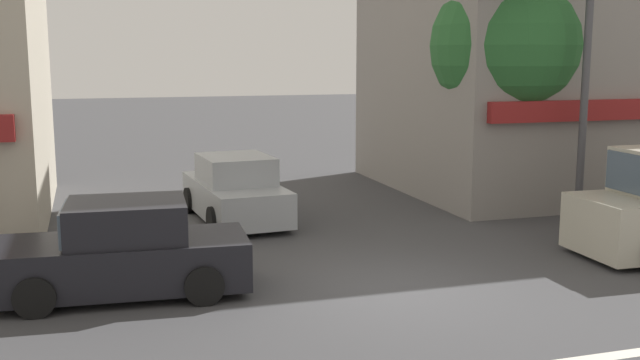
{
  "coord_description": "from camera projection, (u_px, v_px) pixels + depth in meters",
  "views": [
    {
      "loc": [
        -4.93,
        -11.29,
        3.94
      ],
      "look_at": [
        -0.79,
        2.0,
        1.6
      ],
      "focal_mm": 42.0,
      "sensor_mm": 36.0,
      "label": 1
    }
  ],
  "objects": [
    {
      "name": "building_right_corner",
      "position": [
        607.0,
        19.0,
        22.72
      ],
      "size": [
        13.25,
        8.27,
        10.04
      ],
      "color": "gray",
      "rests_on": "ground"
    },
    {
      "name": "sedan_crossing_rightbound",
      "position": [
        235.0,
        191.0,
        17.87
      ],
      "size": [
        2.11,
        4.22,
        1.58
      ],
      "color": "#999EA3",
      "rests_on": "ground"
    },
    {
      "name": "traffic_light_mast",
      "position": [
        549.0,
        44.0,
        16.87
      ],
      "size": [
        4.88,
        0.5,
        6.2
      ],
      "color": "#47474C",
      "rests_on": "ground"
    },
    {
      "name": "ground_plane",
      "position": [
        399.0,
        289.0,
        12.73
      ],
      "size": [
        120.0,
        120.0,
        0.0
      ],
      "primitive_type": "plane",
      "color": "#3D3D3F"
    },
    {
      "name": "sedan_approaching_near",
      "position": [
        123.0,
        253.0,
        12.32
      ],
      "size": [
        4.21,
        2.09,
        1.58
      ],
      "color": "black",
      "rests_on": "ground"
    },
    {
      "name": "street_tree",
      "position": [
        505.0,
        46.0,
        18.84
      ],
      "size": [
        3.79,
        3.79,
        6.06
      ],
      "color": "#4C3823",
      "rests_on": "ground"
    }
  ]
}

